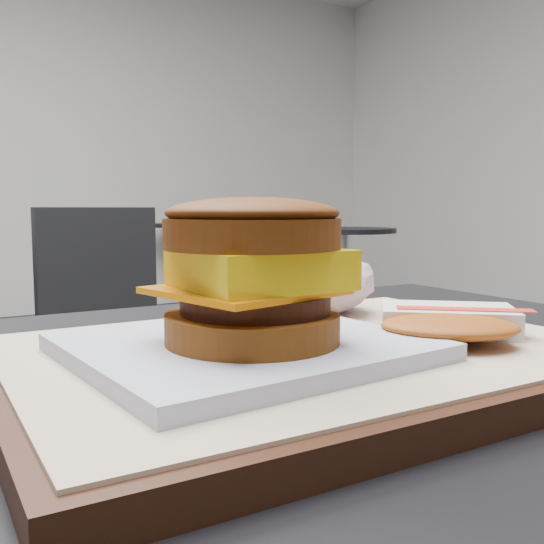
{
  "coord_description": "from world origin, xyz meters",
  "views": [
    {
      "loc": [
        -0.2,
        -0.33,
        0.88
      ],
      "look_at": [
        -0.0,
        0.01,
        0.83
      ],
      "focal_mm": 40.0,
      "sensor_mm": 36.0,
      "label": 1
    }
  ],
  "objects": [
    {
      "name": "bg_table_near",
      "position": [
        2.2,
        2.8,
        0.56
      ],
      "size": [
        0.66,
        0.66,
        0.75
      ],
      "color": "black",
      "rests_on": "ground"
    },
    {
      "name": "serving_tray",
      "position": [
        0.01,
        -0.01,
        0.78
      ],
      "size": [
        0.38,
        0.28,
        0.02
      ],
      "color": "black",
      "rests_on": "customer_table"
    },
    {
      "name": "hash_brown",
      "position": [
        0.1,
        -0.05,
        0.8
      ],
      "size": [
        0.14,
        0.13,
        0.02
      ],
      "color": "silver",
      "rests_on": "serving_tray"
    },
    {
      "name": "breakfast_sandwich",
      "position": [
        -0.04,
        -0.03,
        0.83
      ],
      "size": [
        0.2,
        0.19,
        0.09
      ],
      "color": "silver",
      "rests_on": "serving_tray"
    },
    {
      "name": "bg_table_far",
      "position": [
        1.8,
        4.5,
        0.56
      ],
      "size": [
        0.66,
        0.66,
        0.75
      ],
      "color": "black",
      "rests_on": "ground"
    },
    {
      "name": "crumpled_wrapper",
      "position": [
        0.07,
        0.08,
        0.82
      ],
      "size": [
        0.12,
        0.09,
        0.05
      ],
      "primitive_type": null,
      "color": "silver",
      "rests_on": "serving_tray"
    },
    {
      "name": "neighbor_chair",
      "position": [
        0.17,
        1.59,
        0.51
      ],
      "size": [
        0.64,
        0.49,
        0.88
      ],
      "color": "#A7A7AC",
      "rests_on": "ground"
    }
  ]
}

